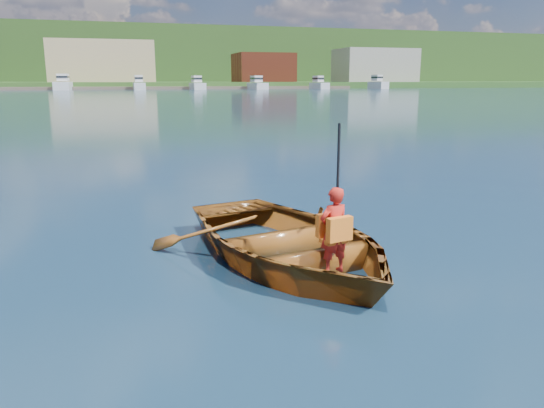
{
  "coord_description": "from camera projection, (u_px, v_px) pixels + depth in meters",
  "views": [
    {
      "loc": [
        -1.31,
        -7.0,
        2.48
      ],
      "look_at": [
        0.63,
        -0.25,
        0.84
      ],
      "focal_mm": 35.0,
      "sensor_mm": 36.0,
      "label": 1
    }
  ],
  "objects": [
    {
      "name": "shoreline",
      "position": [
        118.0,
        62.0,
        226.6
      ],
      "size": [
        400.0,
        140.0,
        22.0
      ],
      "color": "#3D5C25",
      "rests_on": "ground"
    },
    {
      "name": "hillside_trees",
      "position": [
        123.0,
        43.0,
        229.89
      ],
      "size": [
        298.23,
        82.65,
        25.1
      ],
      "color": "#382314",
      "rests_on": "ground"
    },
    {
      "name": "waterfront_buildings",
      "position": [
        93.0,
        62.0,
        158.08
      ],
      "size": [
        202.0,
        16.0,
        14.0
      ],
      "color": "maroon",
      "rests_on": "ground"
    },
    {
      "name": "rowboat",
      "position": [
        287.0,
        241.0,
        7.4
      ],
      "size": [
        3.98,
        4.91,
        0.9
      ],
      "color": "#67260A",
      "rests_on": "ground"
    },
    {
      "name": "dock",
      "position": [
        80.0,
        88.0,
        142.99
      ],
      "size": [
        160.01,
        11.36,
        0.8
      ],
      "color": "brown",
      "rests_on": "ground"
    },
    {
      "name": "marina_yachts",
      "position": [
        121.0,
        85.0,
        141.24
      ],
      "size": [
        147.56,
        13.75,
        4.41
      ],
      "color": "silver",
      "rests_on": "ground"
    },
    {
      "name": "ground",
      "position": [
        225.0,
        261.0,
        7.47
      ],
      "size": [
        600.0,
        600.0,
        0.0
      ],
      "color": "#112E48",
      "rests_on": "ground"
    },
    {
      "name": "child_paddler",
      "position": [
        334.0,
        230.0,
        6.62
      ],
      "size": [
        0.45,
        0.4,
        1.87
      ],
      "color": "red",
      "rests_on": "ground"
    }
  ]
}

